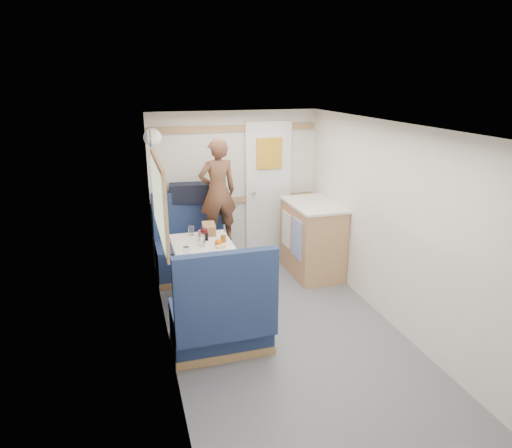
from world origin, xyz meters
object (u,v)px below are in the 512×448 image
object	(u,v)px
bench_far	(192,254)
tray	(218,248)
dome_light	(152,137)
salt_grinder	(202,242)
tumbler_mid	(191,231)
tumbler_right	(201,235)
cheese_block	(221,247)
bench_near	(222,322)
bread_loaf	(209,229)
wine_glass	(204,232)
dinette_table	(204,259)
pepper_grinder	(207,237)
orange_fruit	(218,243)
beer_glass	(223,240)
person	(218,192)
tumbler_left	(186,252)
galley_counter	(312,238)
duffel_bag	(190,193)

from	to	relation	value
bench_far	tray	bearing A→B (deg)	-82.69
dome_light	salt_grinder	size ratio (longest dim) A/B	2.05
tumbler_mid	tumbler_right	distance (m)	0.22
cheese_block	tumbler_mid	distance (m)	0.59
bench_near	bread_loaf	world-z (taller)	bench_near
dome_light	tray	bearing A→B (deg)	-62.17
wine_glass	tumbler_mid	xyz separation A→B (m)	(-0.09, 0.29, -0.07)
dinette_table	tray	xyz separation A→B (m)	(0.13, -0.13, 0.16)
dinette_table	wine_glass	xyz separation A→B (m)	(0.02, 0.09, 0.28)
tray	salt_grinder	world-z (taller)	salt_grinder
tray	pepper_grinder	distance (m)	0.27
orange_fruit	pepper_grinder	distance (m)	0.25
dinette_table	tray	world-z (taller)	tray
salt_grinder	bench_near	bearing A→B (deg)	-88.46
bench_far	pepper_grinder	world-z (taller)	bench_far
wine_glass	beer_glass	bearing A→B (deg)	-26.03
person	beer_glass	distance (m)	0.87
dome_light	wine_glass	world-z (taller)	dome_light
orange_fruit	tumbler_right	xyz separation A→B (m)	(-0.13, 0.28, -0.00)
bench_far	tumbler_left	size ratio (longest dim) A/B	10.58
pepper_grinder	bread_loaf	bearing A→B (deg)	74.01
beer_glass	person	bearing A→B (deg)	81.80
tray	wine_glass	distance (m)	0.27
bench_far	person	xyz separation A→B (m)	(0.33, -0.07, 0.79)
bench_far	dome_light	world-z (taller)	dome_light
orange_fruit	pepper_grinder	world-z (taller)	pepper_grinder
beer_glass	pepper_grinder	world-z (taller)	pepper_grinder
cheese_block	salt_grinder	xyz separation A→B (m)	(-0.17, 0.15, 0.01)
tumbler_right	galley_counter	bearing A→B (deg)	14.42
pepper_grinder	orange_fruit	bearing A→B (deg)	-71.43
person	bread_loaf	bearing A→B (deg)	57.33
dome_light	tray	xyz separation A→B (m)	(0.52, -0.98, -1.02)
dome_light	cheese_block	xyz separation A→B (m)	(0.54, -1.02, -1.00)
tumbler_left	tumbler_mid	xyz separation A→B (m)	(0.14, 0.63, 0.00)
beer_glass	salt_grinder	distance (m)	0.23
dome_light	bread_loaf	bearing A→B (deg)	-42.41
beer_glass	salt_grinder	world-z (taller)	salt_grinder
bench_near	galley_counter	xyz separation A→B (m)	(1.47, 1.41, 0.17)
duffel_bag	wine_glass	distance (m)	1.05
bench_far	pepper_grinder	bearing A→B (deg)	-85.55
dome_light	beer_glass	world-z (taller)	dome_light
dome_light	galley_counter	world-z (taller)	dome_light
bench_far	bread_loaf	distance (m)	0.69
wine_glass	tumbler_right	size ratio (longest dim) A/B	1.50
duffel_bag	tumbler_left	bearing A→B (deg)	-93.35
dome_light	tumbler_mid	size ratio (longest dim) A/B	1.97
tumbler_right	beer_glass	xyz separation A→B (m)	(0.20, -0.18, -0.01)
person	tumbler_mid	xyz separation A→B (m)	(-0.40, -0.42, -0.32)
dinette_table	orange_fruit	size ratio (longest dim) A/B	11.76
tumbler_right	beer_glass	size ratio (longest dim) A/B	1.21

